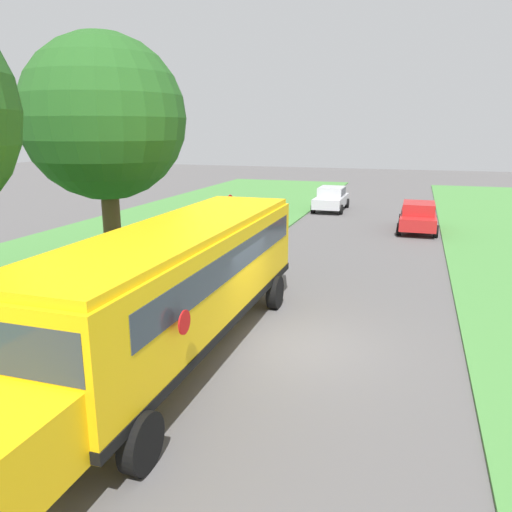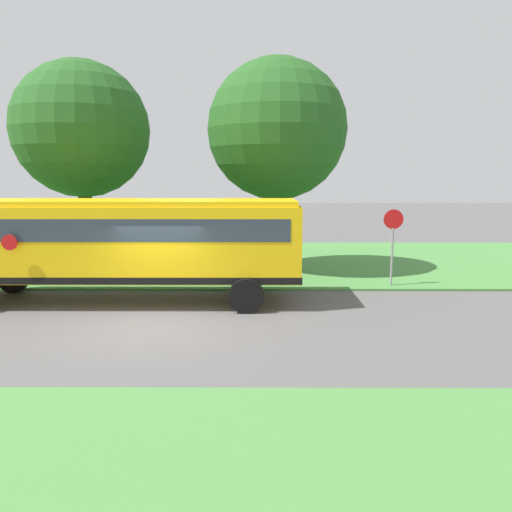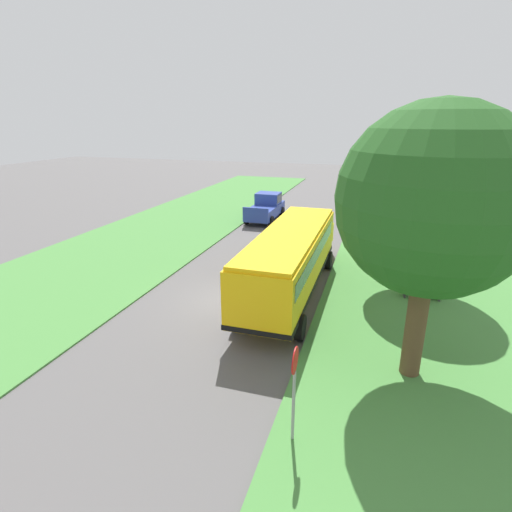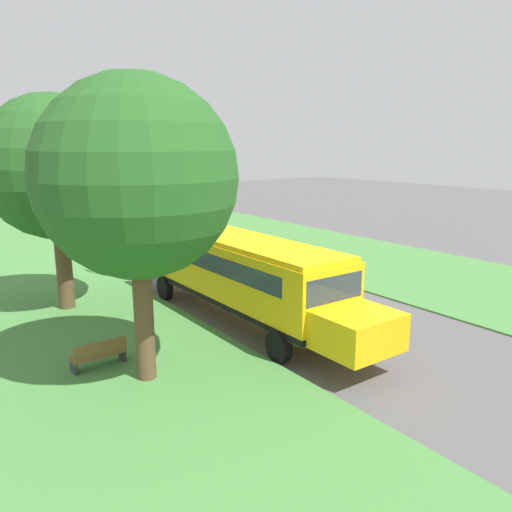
{
  "view_description": "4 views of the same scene",
  "coord_description": "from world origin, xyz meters",
  "px_view_note": "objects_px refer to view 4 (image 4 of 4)",
  "views": [
    {
      "loc": [
        2.55,
        -11.46,
        5.31
      ],
      "look_at": [
        -1.64,
        1.65,
        1.81
      ],
      "focal_mm": 35.0,
      "sensor_mm": 36.0,
      "label": 1
    },
    {
      "loc": [
        12.55,
        2.79,
        3.87
      ],
      "look_at": [
        -1.36,
        2.73,
        1.63
      ],
      "focal_mm": 35.0,
      "sensor_mm": 36.0,
      "label": 2
    },
    {
      "loc": [
        -6.15,
        15.54,
        7.83
      ],
      "look_at": [
        -1.02,
        -0.87,
        1.94
      ],
      "focal_mm": 28.0,
      "sensor_mm": 36.0,
      "label": 3
    },
    {
      "loc": [
        -12.68,
        -16.53,
        6.51
      ],
      "look_at": [
        -0.65,
        0.11,
        1.92
      ],
      "focal_mm": 35.0,
      "sensor_mm": 36.0,
      "label": 4
    }
  ],
  "objects_px": {
    "oak_tree_roadside_mid": "(56,166)",
    "stop_sign": "(104,244)",
    "oak_tree_beside_bus": "(136,173)",
    "car_silver_middle": "(62,222)",
    "park_bench": "(99,354)",
    "school_bus": "(241,270)",
    "car_red_nearest": "(164,225)"
  },
  "relations": [
    {
      "from": "stop_sign",
      "to": "car_silver_middle",
      "type": "bearing_deg",
      "value": 82.91
    },
    {
      "from": "car_red_nearest",
      "to": "park_bench",
      "type": "relative_size",
      "value": 2.71
    },
    {
      "from": "park_bench",
      "to": "car_silver_middle",
      "type": "bearing_deg",
      "value": 77.2
    },
    {
      "from": "oak_tree_beside_bus",
      "to": "oak_tree_roadside_mid",
      "type": "bearing_deg",
      "value": 89.98
    },
    {
      "from": "car_silver_middle",
      "to": "stop_sign",
      "type": "bearing_deg",
      "value": -97.09
    },
    {
      "from": "school_bus",
      "to": "park_bench",
      "type": "height_order",
      "value": "school_bus"
    },
    {
      "from": "car_red_nearest",
      "to": "stop_sign",
      "type": "height_order",
      "value": "stop_sign"
    },
    {
      "from": "car_silver_middle",
      "to": "park_bench",
      "type": "bearing_deg",
      "value": -102.8
    },
    {
      "from": "car_red_nearest",
      "to": "oak_tree_roadside_mid",
      "type": "height_order",
      "value": "oak_tree_roadside_mid"
    },
    {
      "from": "car_red_nearest",
      "to": "car_silver_middle",
      "type": "distance_m",
      "value": 8.01
    },
    {
      "from": "car_silver_middle",
      "to": "park_bench",
      "type": "relative_size",
      "value": 2.71
    },
    {
      "from": "stop_sign",
      "to": "park_bench",
      "type": "height_order",
      "value": "stop_sign"
    },
    {
      "from": "oak_tree_roadside_mid",
      "to": "stop_sign",
      "type": "xyz_separation_m",
      "value": [
        2.97,
        3.87,
        -3.97
      ]
    },
    {
      "from": "oak_tree_roadside_mid",
      "to": "stop_sign",
      "type": "height_order",
      "value": "oak_tree_roadside_mid"
    },
    {
      "from": "school_bus",
      "to": "car_red_nearest",
      "type": "height_order",
      "value": "school_bus"
    },
    {
      "from": "oak_tree_beside_bus",
      "to": "car_red_nearest",
      "type": "bearing_deg",
      "value": 63.01
    },
    {
      "from": "oak_tree_roadside_mid",
      "to": "park_bench",
      "type": "relative_size",
      "value": 5.2
    },
    {
      "from": "stop_sign",
      "to": "park_bench",
      "type": "relative_size",
      "value": 1.69
    },
    {
      "from": "school_bus",
      "to": "car_silver_middle",
      "type": "xyz_separation_m",
      "value": [
        -0.26,
        23.44,
        -1.05
      ]
    },
    {
      "from": "oak_tree_beside_bus",
      "to": "car_silver_middle",
      "type": "bearing_deg",
      "value": 79.63
    },
    {
      "from": "car_red_nearest",
      "to": "oak_tree_roadside_mid",
      "type": "distance_m",
      "value": 17.03
    },
    {
      "from": "school_bus",
      "to": "park_bench",
      "type": "bearing_deg",
      "value": -168.34
    },
    {
      "from": "oak_tree_roadside_mid",
      "to": "school_bus",
      "type": "bearing_deg",
      "value": -45.35
    },
    {
      "from": "school_bus",
      "to": "oak_tree_roadside_mid",
      "type": "height_order",
      "value": "oak_tree_roadside_mid"
    },
    {
      "from": "car_silver_middle",
      "to": "oak_tree_roadside_mid",
      "type": "relative_size",
      "value": 0.52
    },
    {
      "from": "school_bus",
      "to": "car_silver_middle",
      "type": "relative_size",
      "value": 2.82
    },
    {
      "from": "oak_tree_beside_bus",
      "to": "oak_tree_roadside_mid",
      "type": "height_order",
      "value": "oak_tree_roadside_mid"
    },
    {
      "from": "car_red_nearest",
      "to": "car_silver_middle",
      "type": "relative_size",
      "value": 1.0
    },
    {
      "from": "oak_tree_roadside_mid",
      "to": "car_silver_middle",
      "type": "bearing_deg",
      "value": 75.41
    },
    {
      "from": "stop_sign",
      "to": "park_bench",
      "type": "distance_m",
      "value": 10.94
    },
    {
      "from": "car_red_nearest",
      "to": "school_bus",
      "type": "bearing_deg",
      "value": -106.77
    },
    {
      "from": "car_red_nearest",
      "to": "stop_sign",
      "type": "relative_size",
      "value": 1.61
    }
  ]
}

